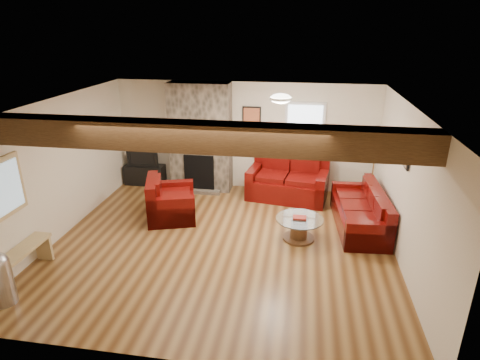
# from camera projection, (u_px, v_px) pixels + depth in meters

# --- Properties ---
(room) EXTENTS (8.00, 8.00, 8.00)m
(room) POSITION_uv_depth(u_px,v_px,m) (221.00, 178.00, 6.78)
(room) COLOR #573417
(room) RESTS_ON ground
(floor) EXTENTS (6.00, 6.00, 0.00)m
(floor) POSITION_uv_depth(u_px,v_px,m) (223.00, 243.00, 7.24)
(floor) COLOR #573417
(floor) RESTS_ON ground
(oak_beam) EXTENTS (6.00, 0.36, 0.38)m
(oak_beam) POSITION_uv_depth(u_px,v_px,m) (201.00, 137.00, 5.25)
(oak_beam) COLOR #321F0F
(oak_beam) RESTS_ON room
(chimney_breast) EXTENTS (1.40, 0.67, 2.50)m
(chimney_breast) POSITION_uv_depth(u_px,v_px,m) (201.00, 139.00, 9.23)
(chimney_breast) COLOR #36322A
(chimney_breast) RESTS_ON floor
(back_window) EXTENTS (0.90, 0.08, 1.10)m
(back_window) POSITION_uv_depth(u_px,v_px,m) (305.00, 126.00, 8.97)
(back_window) COLOR silver
(back_window) RESTS_ON room
(ceiling_dome) EXTENTS (0.40, 0.40, 0.18)m
(ceiling_dome) POSITION_uv_depth(u_px,v_px,m) (281.00, 100.00, 7.04)
(ceiling_dome) COLOR white
(ceiling_dome) RESTS_ON room
(artwork_back) EXTENTS (0.42, 0.06, 0.52)m
(artwork_back) POSITION_uv_depth(u_px,v_px,m) (252.00, 118.00, 9.09)
(artwork_back) COLOR black
(artwork_back) RESTS_ON room
(artwork_right) EXTENTS (0.06, 0.55, 0.42)m
(artwork_right) POSITION_uv_depth(u_px,v_px,m) (405.00, 153.00, 6.44)
(artwork_right) COLOR black
(artwork_right) RESTS_ON room
(sofa_three) EXTENTS (0.97, 2.03, 0.76)m
(sofa_three) POSITION_uv_depth(u_px,v_px,m) (360.00, 209.00, 7.67)
(sofa_three) COLOR #420904
(sofa_three) RESTS_ON floor
(loveseat) EXTENTS (1.86, 1.25, 0.92)m
(loveseat) POSITION_uv_depth(u_px,v_px,m) (288.00, 179.00, 8.97)
(loveseat) COLOR #420904
(loveseat) RESTS_ON floor
(armchair_red) EXTENTS (1.19, 1.27, 0.85)m
(armchair_red) POSITION_uv_depth(u_px,v_px,m) (171.00, 198.00, 8.06)
(armchair_red) COLOR #420904
(armchair_red) RESTS_ON floor
(coffee_table) EXTENTS (0.86, 0.86, 0.45)m
(coffee_table) POSITION_uv_depth(u_px,v_px,m) (299.00, 229.00, 7.30)
(coffee_table) COLOR #432815
(coffee_table) RESTS_ON floor
(tv_cabinet) EXTENTS (0.96, 0.38, 0.48)m
(tv_cabinet) POSITION_uv_depth(u_px,v_px,m) (145.00, 175.00, 9.84)
(tv_cabinet) COLOR black
(tv_cabinet) RESTS_ON floor
(television) EXTENTS (0.78, 0.10, 0.45)m
(television) POSITION_uv_depth(u_px,v_px,m) (143.00, 157.00, 9.67)
(television) COLOR black
(television) RESTS_ON tv_cabinet
(floor_lamp) EXTENTS (0.38, 0.38, 1.50)m
(floor_lamp) POSITION_uv_depth(u_px,v_px,m) (375.00, 151.00, 8.14)
(floor_lamp) COLOR #A98546
(floor_lamp) RESTS_ON floor
(pine_bench) EXTENTS (0.30, 1.28, 0.48)m
(pine_bench) POSITION_uv_depth(u_px,v_px,m) (20.00, 266.00, 6.12)
(pine_bench) COLOR tan
(pine_bench) RESTS_ON floor
(pedal_bin) EXTENTS (0.37, 0.37, 0.80)m
(pedal_bin) POSITION_uv_depth(u_px,v_px,m) (0.00, 278.00, 5.55)
(pedal_bin) COLOR #AEAEB3
(pedal_bin) RESTS_ON floor
(coal_bucket) EXTENTS (0.35, 0.35, 0.33)m
(coal_bucket) POSITION_uv_depth(u_px,v_px,m) (180.00, 194.00, 8.92)
(coal_bucket) COLOR slate
(coal_bucket) RESTS_ON floor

